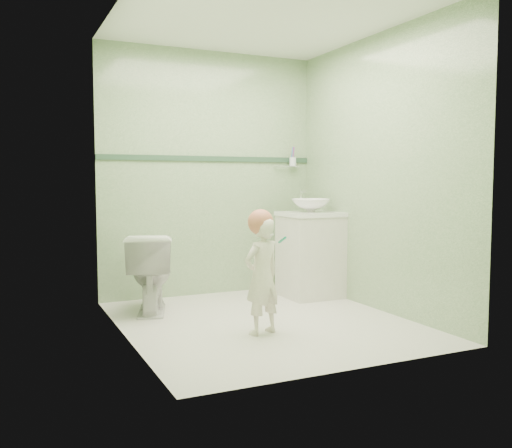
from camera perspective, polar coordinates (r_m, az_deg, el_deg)
name	(u,v)px	position (r m, az deg, el deg)	size (l,w,h in m)	color
ground	(264,322)	(4.56, 0.80, -9.96)	(2.50, 2.50, 0.00)	silver
room_shell	(264,172)	(4.41, 0.82, 5.31)	(2.50, 2.54, 2.40)	#81A676
trim_stripe	(210,159)	(5.56, -4.74, 6.67)	(2.20, 0.02, 0.05)	#2B4A36
vanity	(310,256)	(5.47, 5.58, -3.27)	(0.52, 0.50, 0.80)	silver
counter	(311,214)	(5.43, 5.62, 1.02)	(0.54, 0.52, 0.04)	white
basin	(311,205)	(5.43, 5.62, 1.90)	(0.37, 0.37, 0.13)	white
faucet	(301,197)	(5.59, 4.67, 2.80)	(0.03, 0.13, 0.18)	silver
cup_holder	(292,162)	(5.87, 3.71, 6.37)	(0.26, 0.07, 0.21)	silver
toilet	(150,273)	(4.91, -10.75, -4.90)	(0.38, 0.67, 0.69)	white
toddler	(262,276)	(4.13, 0.62, -5.34)	(0.32, 0.21, 0.86)	beige
hair_cap	(261,222)	(4.10, 0.47, 0.19)	(0.19, 0.19, 0.19)	#C66D4F
teal_toothbrush	(281,239)	(4.05, 2.58, -1.58)	(0.10, 0.14, 0.08)	#0B8564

